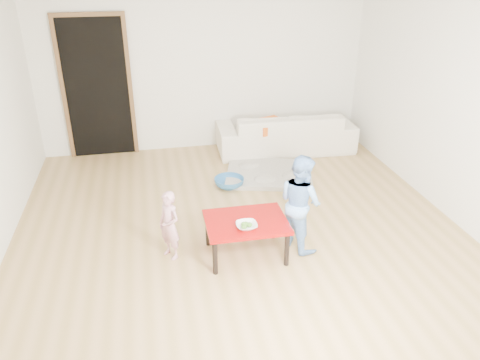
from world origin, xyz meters
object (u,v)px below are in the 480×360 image
object	(u,v)px
sofa	(285,131)
child_blue	(300,202)
red_table	(246,238)
basin	(229,183)
child_pink	(169,225)
bowl	(247,226)

from	to	relation	value
sofa	child_blue	bearing A→B (deg)	78.72
red_table	basin	world-z (taller)	red_table
child_pink	red_table	bearing A→B (deg)	43.80
sofa	child_blue	size ratio (longest dim) A/B	2.03
bowl	basin	world-z (taller)	bowl
sofa	child_pink	size ratio (longest dim) A/B	2.88
child_blue	red_table	bearing A→B (deg)	73.48
bowl	child_blue	bearing A→B (deg)	18.51
red_table	child_blue	world-z (taller)	child_blue
red_table	child_blue	xyz separation A→B (m)	(0.59, 0.06, 0.32)
child_pink	basin	size ratio (longest dim) A/B	1.84
bowl	sofa	bearing A→B (deg)	66.20
sofa	basin	size ratio (longest dim) A/B	5.29
sofa	basin	bearing A→B (deg)	47.53
red_table	child_pink	distance (m)	0.79
basin	red_table	bearing A→B (deg)	-94.20
sofa	red_table	xyz separation A→B (m)	(-1.22, -2.69, -0.10)
sofa	bowl	bearing A→B (deg)	68.56
child_pink	child_blue	bearing A→B (deg)	50.61
sofa	basin	world-z (taller)	sofa
red_table	child_pink	bearing A→B (deg)	170.33
basin	child_blue	bearing A→B (deg)	-72.78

